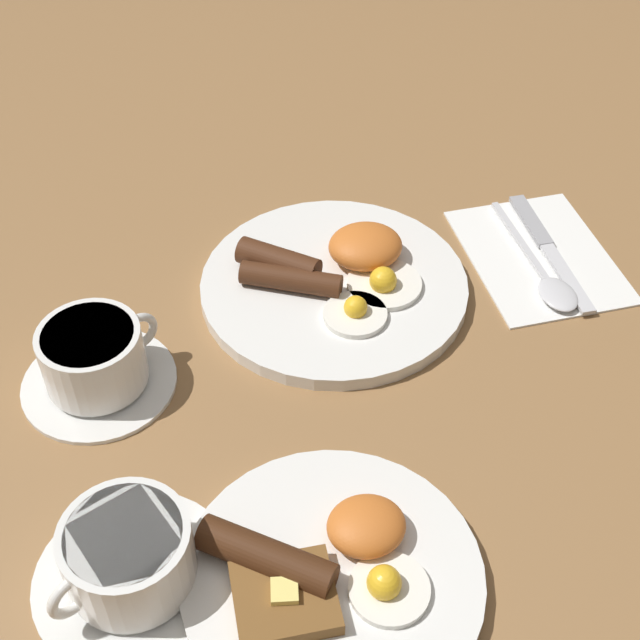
{
  "coord_description": "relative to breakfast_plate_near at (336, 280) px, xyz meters",
  "views": [
    {
      "loc": [
        0.18,
        0.66,
        0.62
      ],
      "look_at": [
        0.03,
        0.06,
        0.03
      ],
      "focal_mm": 50.0,
      "sensor_mm": 36.0,
      "label": 1
    }
  ],
  "objects": [
    {
      "name": "ground_plane",
      "position": [
        0.0,
        0.0,
        -0.01
      ],
      "size": [
        3.0,
        3.0,
        0.0
      ],
      "primitive_type": "plane",
      "color": "olive"
    },
    {
      "name": "spoon",
      "position": [
        -0.21,
        0.05,
        -0.0
      ],
      "size": [
        0.04,
        0.19,
        0.01
      ],
      "rotation": [
        0.0,
        0.0,
        1.59
      ],
      "color": "silver",
      "rests_on": "napkin"
    },
    {
      "name": "napkin",
      "position": [
        -0.23,
        0.0,
        -0.01
      ],
      "size": [
        0.15,
        0.19,
        0.01
      ],
      "primitive_type": "cube",
      "rotation": [
        0.0,
        0.0,
        0.0
      ],
      "color": "white",
      "rests_on": "ground_plane"
    },
    {
      "name": "knife",
      "position": [
        -0.24,
        -0.01,
        -0.01
      ],
      "size": [
        0.02,
        0.2,
        0.01
      ],
      "rotation": [
        0.0,
        0.0,
        1.55
      ],
      "color": "silver",
      "rests_on": "napkin"
    },
    {
      "name": "breakfast_plate_near",
      "position": [
        0.0,
        0.0,
        0.0
      ],
      "size": [
        0.27,
        0.27,
        0.05
      ],
      "color": "white",
      "rests_on": "ground_plane"
    },
    {
      "name": "breakfast_plate_far",
      "position": [
        0.09,
        0.32,
        -0.0
      ],
      "size": [
        0.23,
        0.23,
        0.04
      ],
      "color": "white",
      "rests_on": "ground_plane"
    },
    {
      "name": "teacup_far",
      "position": [
        0.24,
        0.28,
        0.02
      ],
      "size": [
        0.16,
        0.16,
        0.07
      ],
      "color": "white",
      "rests_on": "ground_plane"
    },
    {
      "name": "teacup_near",
      "position": [
        0.25,
        0.07,
        0.02
      ],
      "size": [
        0.14,
        0.14,
        0.07
      ],
      "color": "white",
      "rests_on": "ground_plane"
    }
  ]
}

